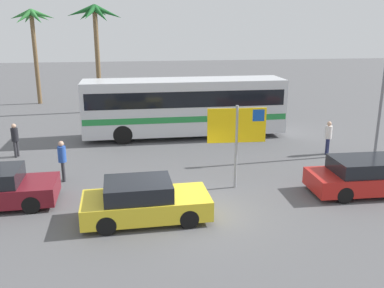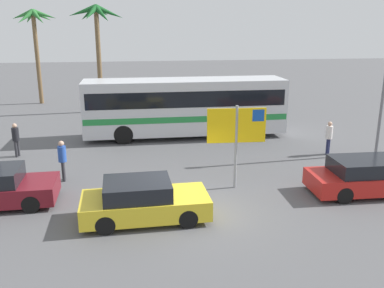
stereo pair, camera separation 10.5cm
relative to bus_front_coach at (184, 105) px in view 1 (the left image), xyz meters
The scene contains 10 objects.
ground 10.04m from the bus_front_coach, 96.48° to the right, with size 120.00×120.00×0.00m, color #565659.
bus_front_coach is the anchor object (origin of this frame).
ferry_sign 7.98m from the bus_front_coach, 83.20° to the right, with size 2.20×0.17×3.20m.
car_red 10.83m from the bus_front_coach, 58.13° to the right, with size 4.64×1.88×1.32m.
car_yellow 10.55m from the bus_front_coach, 104.77° to the right, with size 4.08×1.92×1.32m.
pedestrian_crossing_lot 8.78m from the bus_front_coach, 162.87° to the right, with size 0.32×0.32×1.61m.
pedestrian_near_sign 8.45m from the bus_front_coach, 132.78° to the right, with size 0.32×0.32×1.65m.
pedestrian_by_bus 7.77m from the bus_front_coach, 34.55° to the right, with size 0.32×0.32×1.61m.
palm_tree_seaside 15.91m from the bus_front_coach, 130.13° to the left, with size 3.43×2.94×7.17m.
palm_tree_inland 10.08m from the bus_front_coach, 123.27° to the left, with size 3.76×3.64×7.35m.
Camera 1 is at (-1.93, -12.74, 6.06)m, focal length 39.25 mm.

